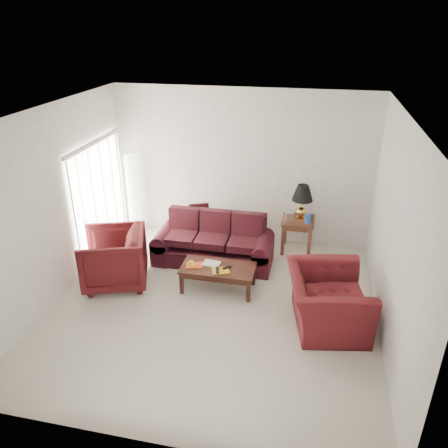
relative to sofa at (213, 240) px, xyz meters
name	(u,v)px	position (x,y,z in m)	size (l,w,h in m)	color
floor	(213,307)	(0.31, -1.37, -0.44)	(5.00, 5.00, 0.00)	beige
blinds	(101,200)	(-2.11, -0.07, 0.64)	(0.10, 2.00, 2.16)	silver
sofa	(213,240)	(0.00, 0.00, 0.00)	(2.15, 0.93, 0.88)	black
throw_pillow	(199,213)	(-0.42, 0.60, 0.24)	(0.38, 0.11, 0.38)	black
end_table	(297,235)	(1.48, 0.78, -0.11)	(0.60, 0.60, 0.66)	#4D221A
table_lamp	(302,202)	(1.52, 0.84, 0.55)	(0.40, 0.40, 0.67)	gold
clock	(290,217)	(1.32, 0.68, 0.29)	(0.15, 0.05, 0.15)	#B7B7BC
blue_canister	(308,219)	(1.65, 0.67, 0.30)	(0.10, 0.10, 0.16)	#1B4CB4
picture_frame	(289,212)	(1.29, 0.91, 0.30)	(0.13, 0.02, 0.16)	silver
floor_lamp	(133,195)	(-1.86, 0.83, 0.41)	(0.28, 0.28, 1.71)	white
armchair_left	(114,258)	(-1.46, -1.04, 0.03)	(1.01, 1.04, 0.95)	#3E0E10
armchair_right	(327,300)	(2.04, -1.42, -0.03)	(1.28, 1.12, 0.83)	#491014
coffee_table	(218,278)	(0.29, -0.86, -0.23)	(1.21, 0.60, 0.42)	black
magazine_red	(195,265)	(-0.10, -0.90, -0.01)	(0.28, 0.21, 0.02)	#C13F13
magazine_white	(211,263)	(0.15, -0.79, -0.01)	(0.28, 0.21, 0.02)	silver
magazine_orange	(221,271)	(0.36, -0.97, -0.01)	(0.28, 0.21, 0.02)	orange
remote_a	(218,270)	(0.31, -1.00, 0.01)	(0.05, 0.19, 0.02)	black
remote_b	(227,267)	(0.44, -0.88, 0.01)	(0.05, 0.15, 0.02)	black
yellow_glass	(191,264)	(-0.14, -0.96, 0.04)	(0.06, 0.06, 0.11)	#FDFF38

